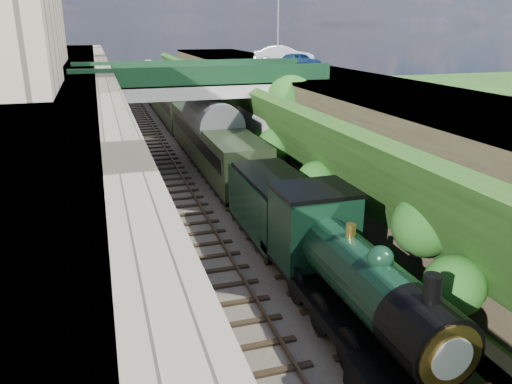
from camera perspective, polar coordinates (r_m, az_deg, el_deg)
name	(u,v)px	position (r m, az deg, el deg)	size (l,w,h in m)	color
trackbed	(207,186)	(31.19, -5.59, 0.74)	(10.00, 90.00, 0.20)	#473F38
retaining_wall	(111,138)	(29.74, -16.27, 5.99)	(1.00, 90.00, 7.00)	#756B56
street_plateau_left	(45,142)	(29.90, -22.99, 5.32)	(6.00, 90.00, 7.00)	#262628
street_plateau_right	(348,129)	(33.58, 10.42, 7.14)	(8.00, 90.00, 6.25)	#262628
embankment_slope	(287,143)	(31.08, 3.53, 5.59)	(4.37, 90.00, 6.36)	#1E4714
track_left	(175,186)	(30.83, -9.23, 0.65)	(2.50, 90.00, 0.20)	black
track_right	(226,182)	(31.40, -3.46, 1.20)	(2.50, 90.00, 0.20)	black
road_bridge	(207,111)	(34.26, -5.66, 9.20)	(16.00, 6.40, 7.25)	gray
building_far	(21,19)	(39.38, -25.30, 17.48)	(5.00, 10.00, 6.00)	gray
building_near	(1,40)	(23.39, -27.17, 15.16)	(4.00, 8.00, 4.00)	gray
tree	(290,105)	(32.95, 3.95, 9.88)	(3.60, 3.80, 6.60)	black
lamppost	(279,25)	(43.39, 2.59, 18.50)	(0.87, 0.15, 6.00)	gray
car_blue	(299,61)	(40.24, 4.95, 14.68)	(1.58, 3.94, 1.34)	navy
car_silver	(284,56)	(44.15, 3.18, 15.29)	(1.80, 5.17, 1.70)	silver
locomotive	(350,278)	(16.48, 10.70, -9.65)	(3.10, 10.23, 3.83)	black
tender	(274,209)	(22.74, 2.05, -1.98)	(2.70, 6.00, 3.05)	black
coach_front	(213,142)	(34.28, -4.97, 5.77)	(2.90, 18.00, 3.70)	black
coach_middle	(172,103)	(52.50, -9.56, 10.04)	(2.90, 18.00, 3.70)	black
coach_rear	(152,83)	(71.03, -11.80, 12.07)	(2.90, 18.00, 3.70)	black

